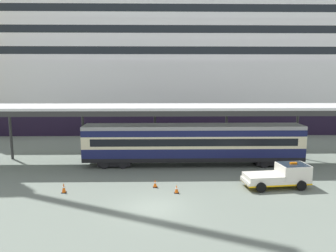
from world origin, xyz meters
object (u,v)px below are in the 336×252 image
object	(u,v)px
service_truck	(282,175)
traffic_cone_mid	(177,189)
cruise_ship	(212,46)
traffic_cone_near	(64,188)
traffic_cone_far	(155,183)
train_carriage	(193,143)

from	to	relation	value
service_truck	traffic_cone_mid	size ratio (longest dim) A/B	8.29
cruise_ship	traffic_cone_near	distance (m)	44.56
cruise_ship	traffic_cone_far	bearing A→B (deg)	-105.21
train_carriage	traffic_cone_mid	distance (m)	8.31
cruise_ship	traffic_cone_far	world-z (taller)	cruise_ship
traffic_cone_mid	traffic_cone_far	size ratio (longest dim) A/B	0.97
train_carriage	traffic_cone_near	distance (m)	13.25
cruise_ship	service_truck	bearing A→B (deg)	-89.94
service_truck	traffic_cone_near	size ratio (longest dim) A/B	6.84
traffic_cone_near	traffic_cone_mid	size ratio (longest dim) A/B	1.21
cruise_ship	traffic_cone_mid	bearing A→B (deg)	-102.39
train_carriage	traffic_cone_mid	bearing A→B (deg)	-104.43
traffic_cone_near	traffic_cone_far	distance (m)	7.10
train_carriage	traffic_cone_far	world-z (taller)	train_carriage
cruise_ship	traffic_cone_far	distance (m)	41.38
train_carriage	traffic_cone_near	xyz separation A→B (m)	(-10.70, -7.58, -1.92)
train_carriage	traffic_cone_near	size ratio (longest dim) A/B	27.48
train_carriage	service_truck	world-z (taller)	train_carriage
cruise_ship	traffic_cone_near	xyz separation A→B (m)	(-17.23, -38.62, -14.03)
traffic_cone_mid	service_truck	bearing A→B (deg)	8.24
train_carriage	traffic_cone_near	bearing A→B (deg)	-144.70
traffic_cone_far	train_carriage	bearing A→B (deg)	60.44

